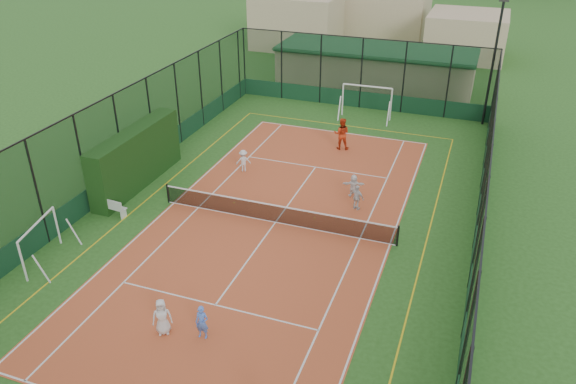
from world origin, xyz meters
name	(u,v)px	position (x,y,z in m)	size (l,w,h in m)	color
ground	(275,223)	(0.00, 0.00, 0.00)	(300.00, 300.00, 0.00)	#27531C
court_slab	(275,222)	(0.00, 0.00, 0.01)	(11.17, 23.97, 0.01)	#C1532B
tennis_net	(275,213)	(0.00, 0.00, 0.53)	(11.67, 0.12, 1.06)	black
perimeter_fence	(275,176)	(0.00, 0.00, 2.50)	(18.12, 34.12, 5.00)	black
floodlight_ne	(493,64)	(8.60, 16.60, 4.12)	(0.60, 0.26, 8.25)	black
clubhouse	(375,68)	(0.00, 22.00, 1.57)	(15.20, 7.20, 3.15)	tan
hedge_left	(136,158)	(-8.30, 1.25, 1.54)	(1.05, 7.03, 3.07)	black
white_bench	(110,206)	(-7.80, -1.99, 0.48)	(1.72, 0.47, 0.97)	white
futsal_goal_near	(41,243)	(-8.14, -6.26, 0.93)	(0.84, 2.88, 1.86)	white
futsal_goal_far	(366,102)	(0.90, 15.12, 1.12)	(3.47, 1.01, 2.24)	white
child_near_left	(162,317)	(-1.07, -8.37, 0.73)	(0.70, 0.46, 1.43)	silver
child_near_mid	(202,322)	(0.36, -8.09, 0.67)	(0.48, 0.32, 1.32)	#527EE8
child_far_left	(243,161)	(-3.66, 4.57, 0.65)	(0.82, 0.47, 1.27)	silver
child_far_right	(357,198)	(3.32, 2.53, 0.67)	(0.77, 0.32, 1.32)	silver
child_far_back	(354,186)	(2.84, 3.80, 0.62)	(1.12, 0.36, 1.21)	white
coach	(342,134)	(0.68, 9.42, 0.99)	(0.95, 0.74, 1.95)	red
tennis_balls	(291,211)	(0.34, 1.20, 0.04)	(4.34, 0.56, 0.07)	#CCE033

